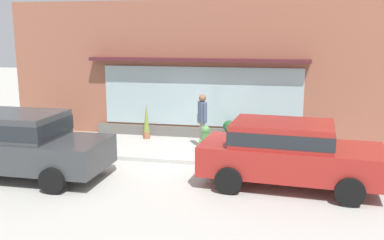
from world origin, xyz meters
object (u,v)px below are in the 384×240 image
(potted_plant_window_center, at_px, (59,123))
(potted_plant_doorstep, at_px, (301,135))
(potted_plant_trailing_edge, at_px, (229,130))
(potted_plant_window_right, at_px, (268,134))
(fire_hydrant, at_px, (206,140))
(parked_car_red, at_px, (287,150))
(potted_plant_corner_tall, at_px, (146,122))
(parked_car_dark_gray, at_px, (18,141))
(pedestrian_with_handbag, at_px, (202,117))

(potted_plant_window_center, distance_m, potted_plant_doorstep, 8.51)
(potted_plant_trailing_edge, bearing_deg, potted_plant_window_right, -4.37)
(fire_hydrant, bearing_deg, parked_car_red, -44.21)
(potted_plant_corner_tall, xyz_separation_m, potted_plant_window_right, (4.22, -0.01, -0.23))
(parked_car_dark_gray, xyz_separation_m, potted_plant_corner_tall, (1.96, 4.62, -0.34))
(potted_plant_doorstep, bearing_deg, parked_car_dark_gray, -148.82)
(pedestrian_with_handbag, relative_size, potted_plant_window_center, 1.94)
(potted_plant_trailing_edge, relative_size, potted_plant_window_center, 0.83)
(fire_hydrant, xyz_separation_m, potted_plant_corner_tall, (-2.40, 1.61, 0.16))
(potted_plant_corner_tall, height_order, potted_plant_trailing_edge, potted_plant_corner_tall)
(parked_car_red, bearing_deg, fire_hydrant, 140.25)
(pedestrian_with_handbag, distance_m, parked_car_dark_gray, 5.55)
(parked_car_red, bearing_deg, potted_plant_window_right, 102.91)
(pedestrian_with_handbag, distance_m, potted_plant_trailing_edge, 1.40)
(parked_car_dark_gray, distance_m, potted_plant_window_right, 7.73)
(potted_plant_corner_tall, distance_m, potted_plant_window_right, 4.22)
(pedestrian_with_handbag, relative_size, potted_plant_window_right, 2.56)
(potted_plant_doorstep, bearing_deg, potted_plant_window_center, -179.74)
(pedestrian_with_handbag, relative_size, parked_car_dark_gray, 0.40)
(potted_plant_window_right, bearing_deg, parked_car_dark_gray, -143.26)
(parked_car_dark_gray, relative_size, potted_plant_window_right, 6.46)
(potted_plant_corner_tall, distance_m, potted_plant_trailing_edge, 2.92)
(potted_plant_window_right, bearing_deg, potted_plant_window_center, -177.97)
(fire_hydrant, relative_size, potted_plant_trailing_edge, 1.20)
(pedestrian_with_handbag, height_order, potted_plant_window_right, pedestrian_with_handbag)
(fire_hydrant, bearing_deg, potted_plant_window_center, 166.64)
(parked_car_red, relative_size, potted_plant_trailing_edge, 5.86)
(parked_car_dark_gray, xyz_separation_m, potted_plant_doorstep, (7.25, 4.39, -0.50))
(parked_car_red, distance_m, potted_plant_corner_tall, 6.22)
(fire_hydrant, xyz_separation_m, pedestrian_with_handbag, (-0.24, 0.71, 0.60))
(potted_plant_window_right, height_order, potted_plant_doorstep, potted_plant_doorstep)
(pedestrian_with_handbag, height_order, potted_plant_corner_tall, pedestrian_with_handbag)
(potted_plant_window_center, bearing_deg, potted_plant_doorstep, 0.26)
(potted_plant_corner_tall, bearing_deg, parked_car_dark_gray, -112.98)
(parked_car_red, relative_size, potted_plant_window_right, 6.39)
(fire_hydrant, distance_m, potted_plant_doorstep, 3.20)
(pedestrian_with_handbag, relative_size, potted_plant_trailing_edge, 2.35)
(fire_hydrant, xyz_separation_m, potted_plant_window_center, (-5.62, 1.34, 0.05))
(potted_plant_corner_tall, distance_m, potted_plant_window_center, 3.24)
(potted_plant_doorstep, bearing_deg, potted_plant_trailing_edge, 172.21)
(parked_car_dark_gray, relative_size, potted_plant_window_center, 4.92)
(potted_plant_window_center, xyz_separation_m, potted_plant_doorstep, (8.51, 0.04, -0.05))
(parked_car_red, bearing_deg, potted_plant_trailing_edge, 119.54)
(potted_plant_corner_tall, xyz_separation_m, potted_plant_window_center, (-3.22, -0.27, -0.11))
(fire_hydrant, distance_m, pedestrian_with_handbag, 0.96)
(pedestrian_with_handbag, bearing_deg, parked_car_red, -168.94)
(potted_plant_trailing_edge, bearing_deg, potted_plant_corner_tall, -178.23)
(potted_plant_corner_tall, bearing_deg, potted_plant_trailing_edge, 1.77)
(potted_plant_window_right, bearing_deg, fire_hydrant, -138.66)
(fire_hydrant, distance_m, potted_plant_trailing_edge, 1.78)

